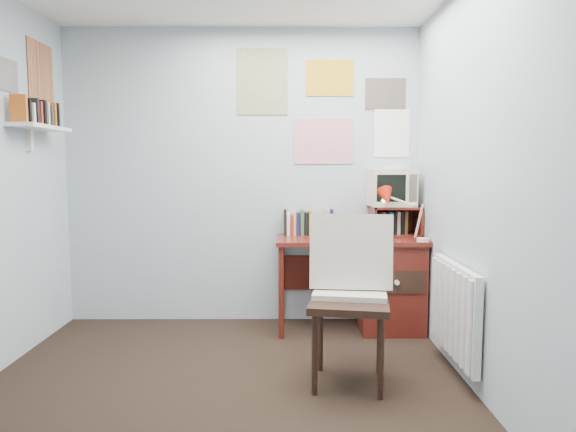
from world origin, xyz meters
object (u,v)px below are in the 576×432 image
tv_riser (395,221)px  crt_tv (391,186)px  wall_shelf (40,127)px  desk (382,280)px  desk_chair (349,304)px  desk_lamp (424,218)px  radiator (455,310)px

tv_riser → crt_tv: bearing=150.0°
tv_riser → crt_tv: (-0.03, 0.02, 0.29)m
wall_shelf → desk: bearing=8.4°
desk → wall_shelf: 2.87m
desk_chair → tv_riser: size_ratio=2.53×
desk_chair → crt_tv: size_ratio=2.84×
desk_lamp → tv_riser: desk_lamp is taller
crt_tv → wall_shelf: size_ratio=0.58×
desk_chair → desk_lamp: 1.18m
desk → wall_shelf: size_ratio=1.94×
desk_chair → tv_riser: (0.53, 1.19, 0.38)m
desk_chair → wall_shelf: wall_shelf is taller
desk → desk_lamp: bearing=-39.3°
desk_lamp → radiator: desk_lamp is taller
desk → tv_riser: (0.12, 0.11, 0.48)m
radiator → wall_shelf: wall_shelf is taller
tv_riser → wall_shelf: bearing=-169.7°
tv_riser → radiator: (0.17, -1.04, -0.47)m
crt_tv → tv_riser: bearing=-33.3°
desk_chair → wall_shelf: size_ratio=1.63×
desk_lamp → wall_shelf: (-2.84, -0.16, 0.68)m
tv_riser → desk: bearing=-137.0°
desk_lamp → desk: bearing=159.5°
desk_chair → radiator: desk_chair is taller
tv_riser → crt_tv: 0.30m
desk_lamp → desk_chair: bearing=-109.4°
tv_riser → wall_shelf: size_ratio=0.65×
desk_chair → wall_shelf: 2.53m
crt_tv → wall_shelf: (-2.66, -0.51, 0.44)m
desk_chair → tv_riser: bearing=75.5°
crt_tv → radiator: 1.32m
desk → tv_riser: bearing=43.0°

